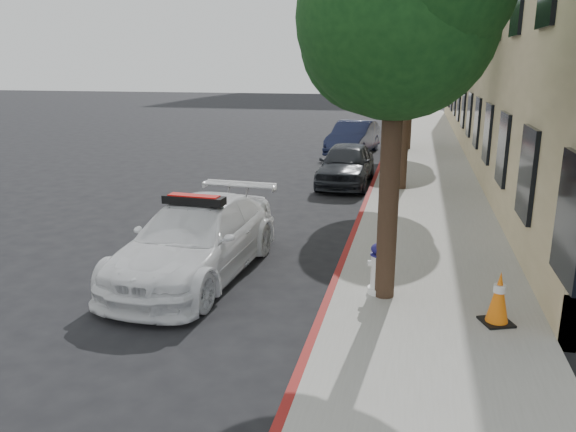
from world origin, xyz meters
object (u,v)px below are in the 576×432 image
at_px(police_car, 196,239).
at_px(traffic_cone, 499,298).
at_px(parked_car_mid, 346,164).
at_px(fire_hydrant, 378,269).
at_px(parked_car_far, 354,138).

xyz_separation_m(police_car, traffic_cone, (4.91, -1.18, -0.14)).
xyz_separation_m(parked_car_mid, fire_hydrant, (1.59, -8.78, -0.09)).
distance_m(police_car, traffic_cone, 5.05).
relative_size(police_car, fire_hydrant, 5.63).
height_order(parked_car_far, traffic_cone, parked_car_far).
height_order(police_car, parked_car_mid, police_car).
bearing_deg(fire_hydrant, parked_car_far, 88.49).
bearing_deg(fire_hydrant, police_car, 162.17).
bearing_deg(traffic_cone, police_car, 166.47).
distance_m(parked_car_mid, parked_car_far, 6.19).
bearing_deg(parked_car_far, traffic_cone, -68.56).
bearing_deg(police_car, parked_car_mid, 82.82).
distance_m(parked_car_far, fire_hydrant, 15.09).
height_order(parked_car_mid, traffic_cone, parked_car_mid).
relative_size(parked_car_mid, parked_car_far, 0.93).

